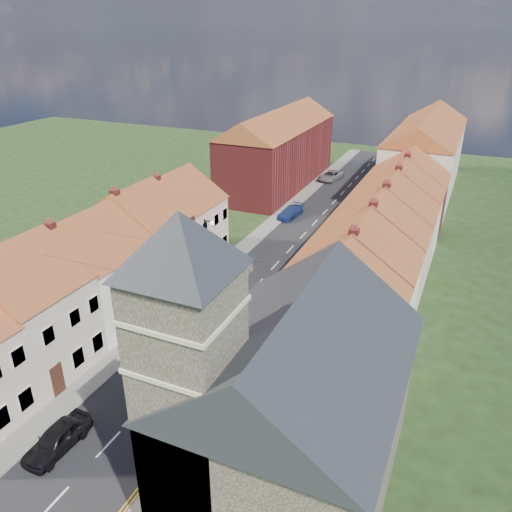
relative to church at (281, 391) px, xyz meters
The scene contains 24 objects.
ground 11.54m from the church, 160.45° to the right, with size 160.00×160.00×0.00m, color #305022.
road 28.87m from the church, 109.33° to the left, with size 7.00×90.00×0.02m, color black.
pavement_left 30.57m from the church, 117.29° to the left, with size 1.80×90.00×0.12m, color gray.
pavement_right 27.75m from the church, 100.53° to the left, with size 1.80×90.00×0.12m, color gray.
church is the anchor object (origin of this frame).
cottage_r_tudor 9.48m from the church, 90.57° to the left, with size 8.30×5.20×9.00m.
cottage_r_white_near 14.84m from the church, 90.23° to the left, with size 8.30×6.00×9.00m.
cottage_r_cream_mid 20.22m from the church, 90.17° to the left, with size 8.30×5.20×9.00m.
cottage_r_pink 25.61m from the church, 90.13° to the left, with size 8.30×6.00×9.00m.
cottage_r_white_far 31.00m from the church, 90.11° to the left, with size 8.30×5.20×9.00m.
cottage_r_cream_far 36.40m from the church, 90.09° to the left, with size 8.30×6.00×9.00m.
cottage_l_cream 18.84m from the church, behind, with size 8.30×6.30×9.10m.
cottage_l_white 20.61m from the church, 155.20° to the left, with size 8.30×6.90×8.80m.
cottage_l_brick_mid 23.81m from the church, 141.73° to the left, with size 8.30×5.70×9.10m.
cottage_l_pink 27.78m from the church, 132.28° to the left, with size 8.30×6.30×8.80m.
block_right_far 51.68m from the church, 90.07° to the left, with size 8.30×24.20×10.50m.
block_left_far 50.27m from the church, 111.79° to the left, with size 8.30×24.20×10.50m.
lamppost 21.38m from the church, 128.30° to the left, with size 0.88×0.15×6.00m.
car_near 12.97m from the church, 167.42° to the right, with size 1.63×4.04×1.38m, color black.
car_mid 22.56m from the church, 122.50° to the left, with size 1.49×4.28×1.41m, color #95979B.
car_far 37.84m from the church, 109.58° to the left, with size 1.76×4.32×1.25m, color navy.
car_distant 53.55m from the church, 103.63° to the left, with size 2.25×4.89×1.36m, color gray.
pedestrian_right 14.84m from the church, 113.84° to the left, with size 0.83×0.64×1.70m, color #292221.
pedestrian_right_b 21.03m from the church, 104.23° to the left, with size 0.78×0.61×1.61m, color black.
Camera 1 is at (15.46, -13.07, 20.65)m, focal length 35.00 mm.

